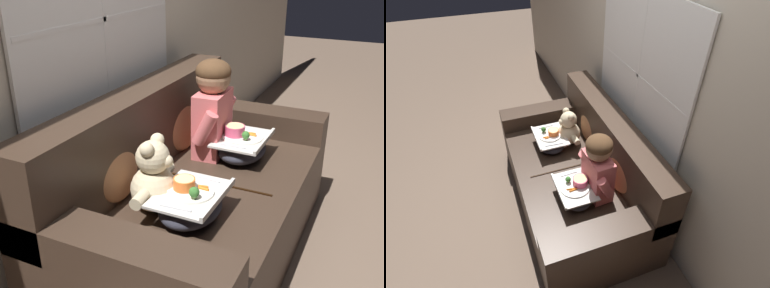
{
  "view_description": "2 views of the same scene",
  "coord_description": "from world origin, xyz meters",
  "views": [
    {
      "loc": [
        -1.96,
        -0.86,
        1.62
      ],
      "look_at": [
        -0.01,
        0.06,
        0.67
      ],
      "focal_mm": 42.0,
      "sensor_mm": 36.0,
      "label": 1
    },
    {
      "loc": [
        1.89,
        -0.63,
        2.35
      ],
      "look_at": [
        0.0,
        0.06,
        0.72
      ],
      "focal_mm": 28.0,
      "sensor_mm": 36.0,
      "label": 2
    }
  ],
  "objects": [
    {
      "name": "ground_plane",
      "position": [
        0.0,
        0.0,
        0.0
      ],
      "size": [
        14.0,
        14.0,
        0.0
      ],
      "primitive_type": "plane",
      "color": "brown"
    },
    {
      "name": "wall_back_with_window",
      "position": [
        0.0,
        0.61,
        1.3
      ],
      "size": [
        8.0,
        0.08,
        2.6
      ],
      "color": "beige",
      "rests_on": "ground_plane"
    },
    {
      "name": "couch",
      "position": [
        0.0,
        0.07,
        0.33
      ],
      "size": [
        1.86,
        0.99,
        0.92
      ],
      "color": "#38281E",
      "rests_on": "ground_plane"
    },
    {
      "name": "throw_pillow_behind_child",
      "position": [
        0.36,
        0.31,
        0.64
      ],
      "size": [
        0.38,
        0.18,
        0.4
      ],
      "color": "#B2754C",
      "rests_on": "couch"
    },
    {
      "name": "throw_pillow_behind_teddy",
      "position": [
        -0.36,
        0.31,
        0.64
      ],
      "size": [
        0.35,
        0.17,
        0.36
      ],
      "color": "#B2754C",
      "rests_on": "couch"
    },
    {
      "name": "child_figure",
      "position": [
        0.36,
        0.09,
        0.78
      ],
      "size": [
        0.42,
        0.21,
        0.58
      ],
      "color": "#DB6666",
      "rests_on": "couch"
    },
    {
      "name": "teddy_bear",
      "position": [
        -0.36,
        0.09,
        0.62
      ],
      "size": [
        0.4,
        0.28,
        0.37
      ],
      "color": "beige",
      "rests_on": "couch"
    },
    {
      "name": "lap_tray_child",
      "position": [
        0.35,
        -0.1,
        0.54
      ],
      "size": [
        0.38,
        0.28,
        0.21
      ],
      "color": "#2D2D38",
      "rests_on": "child_figure"
    },
    {
      "name": "lap_tray_teddy",
      "position": [
        -0.36,
        -0.1,
        0.54
      ],
      "size": [
        0.38,
        0.29,
        0.2
      ],
      "color": "#2D2D38",
      "rests_on": "teddy_bear"
    }
  ]
}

